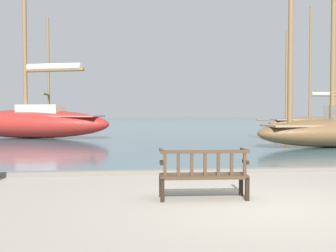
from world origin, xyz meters
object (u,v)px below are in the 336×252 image
Objects in this scene: sailboat_nearest_starboard at (311,121)px; sailboat_far_port at (48,117)px; sailboat_centre_channel at (336,129)px; park_bench at (203,174)px; sailboat_outer_port at (30,120)px.

sailboat_far_port is (-22.84, 13.90, 0.12)m from sailboat_nearest_starboard.
sailboat_far_port reaches higher than sailboat_centre_channel.
sailboat_outer_port is at bearing 111.26° from park_bench.
sailboat_nearest_starboard is at bearing -31.32° from sailboat_far_port.
sailboat_outer_port reaches higher than park_bench.
park_bench is 28.21m from sailboat_nearest_starboard.
park_bench is at bearing -129.13° from sailboat_centre_channel.
sailboat_outer_port reaches higher than sailboat_nearest_starboard.
sailboat_centre_channel is (14.12, -7.40, -0.22)m from sailboat_outer_port.
sailboat_nearest_starboard is 1.16× the size of sailboat_centre_channel.
park_bench is 39.57m from sailboat_far_port.
sailboat_centre_channel is (7.60, 9.35, 0.39)m from park_bench.
sailboat_outer_port is 21.91m from sailboat_far_port.
sailboat_outer_port is 15.95m from sailboat_centre_channel.
sailboat_centre_channel is (16.67, -29.17, -0.06)m from sailboat_far_port.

